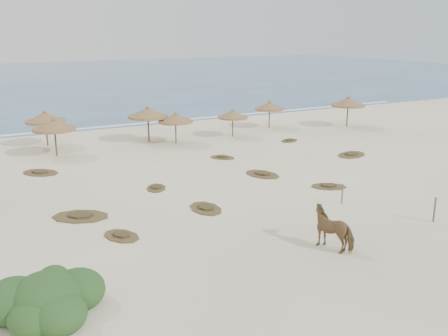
{
  "coord_description": "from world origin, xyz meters",
  "views": [
    {
      "loc": [
        -11.76,
        -19.77,
        8.88
      ],
      "look_at": [
        1.16,
        5.0,
        1.03
      ],
      "focal_mm": 40.0,
      "sensor_mm": 36.0,
      "label": 1
    }
  ],
  "objects": [
    {
      "name": "scrub_1",
      "position": [
        -7.44,
        3.64,
        0.05
      ],
      "size": [
        3.32,
        2.98,
        0.16
      ],
      "rotation": [
        0.0,
        0.0,
        2.61
      ],
      "color": "brown",
      "rests_on": "ground"
    },
    {
      "name": "scrub_7",
      "position": [
        3.98,
        10.66,
        0.05
      ],
      "size": [
        2.07,
        2.13,
        0.16
      ],
      "rotation": [
        0.0,
        0.0,
        2.29
      ],
      "color": "brown",
      "rests_on": "ground"
    },
    {
      "name": "scrub_9",
      "position": [
        -1.55,
        1.82,
        0.05
      ],
      "size": [
        1.49,
        2.25,
        0.16
      ],
      "rotation": [
        0.0,
        0.0,
        1.59
      ],
      "color": "brown",
      "rests_on": "ground"
    },
    {
      "name": "scrub_11",
      "position": [
        -6.36,
        0.39,
        0.05
      ],
      "size": [
        1.89,
        2.24,
        0.16
      ],
      "rotation": [
        0.0,
        0.0,
        1.98
      ],
      "color": "brown",
      "rests_on": "ground"
    },
    {
      "name": "palapa_1",
      "position": [
        -6.34,
        16.72,
        2.23
      ],
      "size": [
        3.68,
        3.68,
        2.88
      ],
      "rotation": [
        0.0,
        0.0,
        -0.22
      ],
      "color": "brown",
      "rests_on": "ground"
    },
    {
      "name": "palapa_5",
      "position": [
        8.09,
        16.69,
        1.87
      ],
      "size": [
        2.88,
        2.88,
        2.42
      ],
      "rotation": [
        0.0,
        0.0,
        -0.13
      ],
      "color": "brown",
      "rests_on": "ground"
    },
    {
      "name": "palapa_3",
      "position": [
        2.85,
        16.54,
        2.0
      ],
      "size": [
        3.23,
        3.23,
        2.57
      ],
      "rotation": [
        0.0,
        0.0,
        0.2
      ],
      "color": "brown",
      "rests_on": "ground"
    },
    {
      "name": "horse",
      "position": [
        1.22,
        -4.82,
        0.86
      ],
      "size": [
        1.61,
        2.25,
        1.73
      ],
      "primitive_type": "imported",
      "rotation": [
        0.0,
        0.0,
        3.51
      ],
      "color": "brown",
      "rests_on": "ground"
    },
    {
      "name": "scrub_3",
      "position": [
        4.25,
        5.73,
        0.05
      ],
      "size": [
        2.26,
        2.81,
        0.16
      ],
      "rotation": [
        0.0,
        0.0,
        1.88
      ],
      "color": "brown",
      "rests_on": "ground"
    },
    {
      "name": "palapa_7",
      "position": [
        19.73,
        15.73,
        2.26
      ],
      "size": [
        3.9,
        3.9,
        2.91
      ],
      "rotation": [
        0.0,
        0.0,
        0.31
      ],
      "color": "brown",
      "rests_on": "ground"
    },
    {
      "name": "scrub_4",
      "position": [
        6.35,
        1.82,
        0.05
      ],
      "size": [
        2.42,
        2.16,
        0.16
      ],
      "rotation": [
        0.0,
        0.0,
        2.61
      ],
      "color": "brown",
      "rests_on": "ground"
    },
    {
      "name": "palapa_2",
      "position": [
        -6.41,
        20.31,
        2.22
      ],
      "size": [
        3.33,
        3.33,
        2.86
      ],
      "rotation": [
        0.0,
        0.0,
        -0.09
      ],
      "color": "brown",
      "rests_on": "ground"
    },
    {
      "name": "scrub_10",
      "position": [
        11.35,
        13.0,
        0.05
      ],
      "size": [
        2.0,
        1.66,
        0.16
      ],
      "rotation": [
        0.0,
        0.0,
        0.38
      ],
      "color": "brown",
      "rests_on": "ground"
    },
    {
      "name": "scrub_6",
      "position": [
        -8.06,
        12.57,
        0.05
      ],
      "size": [
        2.85,
        2.89,
        0.16
      ],
      "rotation": [
        0.0,
        0.0,
        2.32
      ],
      "color": "brown",
      "rests_on": "ground"
    },
    {
      "name": "fence_post_near",
      "position": [
        7.32,
        -4.74,
        0.61
      ],
      "size": [
        0.12,
        0.12,
        1.22
      ],
      "primitive_type": "cylinder",
      "rotation": [
        0.0,
        0.0,
        -0.42
      ],
      "color": "brown",
      "rests_on": "ground"
    },
    {
      "name": "palapa_4",
      "position": [
        1.12,
        18.11,
        2.33
      ],
      "size": [
        3.46,
        3.46,
        3.0
      ],
      "rotation": [
        0.0,
        0.0,
        -0.08
      ],
      "color": "brown",
      "rests_on": "ground"
    },
    {
      "name": "ocean",
      "position": [
        0.0,
        75.0,
        0.0
      ],
      "size": [
        200.0,
        100.0,
        0.01
      ],
      "primitive_type": "cube",
      "color": "#2A557F",
      "rests_on": "ground"
    },
    {
      "name": "ground",
      "position": [
        0.0,
        0.0,
        0.0
      ],
      "size": [
        160.0,
        160.0,
        0.0
      ],
      "primitive_type": "plane",
      "color": "#F6EBCA",
      "rests_on": "ground"
    },
    {
      "name": "foam_line",
      "position": [
        0.0,
        26.0,
        0.0
      ],
      "size": [
        70.0,
        0.6,
        0.01
      ],
      "primitive_type": "cube",
      "color": "white",
      "rests_on": "ground"
    },
    {
      "name": "scrub_2",
      "position": [
        -2.62,
        6.16,
        0.05
      ],
      "size": [
        1.64,
        1.96,
        0.16
      ],
      "rotation": [
        0.0,
        0.0,
        1.18
      ],
      "color": "brown",
      "rests_on": "ground"
    },
    {
      "name": "palapa_6",
      "position": [
        12.92,
        18.55,
        2.0
      ],
      "size": [
        3.62,
        3.62,
        2.57
      ],
      "rotation": [
        0.0,
        0.0,
        0.41
      ],
      "color": "brown",
      "rests_on": "ground"
    },
    {
      "name": "scrub_5",
      "position": [
        12.65,
        7.01,
        0.05
      ],
      "size": [
        3.0,
        2.46,
        0.16
      ],
      "rotation": [
        0.0,
        0.0,
        0.35
      ],
      "color": "brown",
      "rests_on": "ground"
    },
    {
      "name": "bush",
      "position": [
        -10.22,
        -4.66,
        0.56
      ],
      "size": [
        3.82,
        3.36,
        1.71
      ],
      "rotation": [
        0.0,
        0.0,
        -0.03
      ],
      "color": "#2E5524",
      "rests_on": "ground"
    },
    {
      "name": "fence_post_far",
      "position": [
        5.13,
        -0.74,
        0.54
      ],
      "size": [
        0.1,
        0.1,
        1.07
      ],
      "primitive_type": "cylinder",
      "rotation": [
        0.0,
        0.0,
        0.43
      ],
      "color": "brown",
      "rests_on": "ground"
    }
  ]
}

